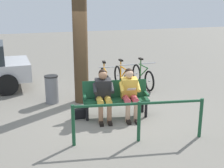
{
  "coord_description": "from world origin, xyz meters",
  "views": [
    {
      "loc": [
        2.08,
        6.61,
        2.79
      ],
      "look_at": [
        -0.19,
        -0.16,
        0.75
      ],
      "focal_mm": 47.51,
      "sensor_mm": 36.0,
      "label": 1
    }
  ],
  "objects_px": {
    "bench": "(115,96)",
    "bicycle_silver": "(143,76)",
    "tree_trunk": "(80,37)",
    "person_reading": "(130,91)",
    "litter_bin": "(52,89)",
    "bicycle_blue": "(122,78)",
    "person_companion": "(103,92)",
    "bicycle_orange": "(105,81)",
    "handbag": "(80,114)"
  },
  "relations": [
    {
      "from": "bench",
      "to": "bicycle_silver",
      "type": "bearing_deg",
      "value": -118.92
    },
    {
      "from": "tree_trunk",
      "to": "person_reading",
      "type": "bearing_deg",
      "value": 119.74
    },
    {
      "from": "litter_bin",
      "to": "bicycle_blue",
      "type": "distance_m",
      "value": 2.41
    },
    {
      "from": "person_companion",
      "to": "bicycle_orange",
      "type": "relative_size",
      "value": 0.72
    },
    {
      "from": "tree_trunk",
      "to": "bicycle_orange",
      "type": "bearing_deg",
      "value": -142.71
    },
    {
      "from": "bench",
      "to": "bicycle_blue",
      "type": "relative_size",
      "value": 0.99
    },
    {
      "from": "person_companion",
      "to": "bicycle_silver",
      "type": "height_order",
      "value": "person_companion"
    },
    {
      "from": "tree_trunk",
      "to": "bicycle_silver",
      "type": "distance_m",
      "value": 2.78
    },
    {
      "from": "litter_bin",
      "to": "tree_trunk",
      "type": "bearing_deg",
      "value": 168.47
    },
    {
      "from": "bench",
      "to": "handbag",
      "type": "distance_m",
      "value": 0.97
    },
    {
      "from": "litter_bin",
      "to": "bicycle_silver",
      "type": "distance_m",
      "value": 3.11
    },
    {
      "from": "tree_trunk",
      "to": "bicycle_orange",
      "type": "distance_m",
      "value": 1.84
    },
    {
      "from": "person_reading",
      "to": "person_companion",
      "type": "distance_m",
      "value": 0.64
    },
    {
      "from": "person_companion",
      "to": "bicycle_blue",
      "type": "bearing_deg",
      "value": -110.98
    },
    {
      "from": "handbag",
      "to": "bicycle_blue",
      "type": "height_order",
      "value": "bicycle_blue"
    },
    {
      "from": "handbag",
      "to": "bicycle_blue",
      "type": "bearing_deg",
      "value": -132.95
    },
    {
      "from": "tree_trunk",
      "to": "bicycle_silver",
      "type": "relative_size",
      "value": 2.16
    },
    {
      "from": "bicycle_blue",
      "to": "bicycle_orange",
      "type": "distance_m",
      "value": 0.63
    },
    {
      "from": "person_reading",
      "to": "handbag",
      "type": "height_order",
      "value": "person_reading"
    },
    {
      "from": "person_reading",
      "to": "bicycle_orange",
      "type": "relative_size",
      "value": 0.72
    },
    {
      "from": "person_companion",
      "to": "bicycle_orange",
      "type": "distance_m",
      "value": 2.19
    },
    {
      "from": "handbag",
      "to": "litter_bin",
      "type": "relative_size",
      "value": 0.38
    },
    {
      "from": "litter_bin",
      "to": "person_companion",
      "type": "bearing_deg",
      "value": 123.78
    },
    {
      "from": "bicycle_blue",
      "to": "handbag",
      "type": "bearing_deg",
      "value": -41.2
    },
    {
      "from": "tree_trunk",
      "to": "bicycle_silver",
      "type": "xyz_separation_m",
      "value": [
        -2.23,
        -0.8,
        -1.45
      ]
    },
    {
      "from": "person_companion",
      "to": "litter_bin",
      "type": "relative_size",
      "value": 1.54
    },
    {
      "from": "tree_trunk",
      "to": "bench",
      "type": "bearing_deg",
      "value": 113.79
    },
    {
      "from": "bicycle_silver",
      "to": "litter_bin",
      "type": "bearing_deg",
      "value": -78.21
    },
    {
      "from": "bicycle_silver",
      "to": "bicycle_blue",
      "type": "relative_size",
      "value": 1.0
    },
    {
      "from": "person_companion",
      "to": "bicycle_blue",
      "type": "height_order",
      "value": "person_companion"
    },
    {
      "from": "handbag",
      "to": "bicycle_orange",
      "type": "bearing_deg",
      "value": -123.1
    },
    {
      "from": "handbag",
      "to": "bicycle_silver",
      "type": "relative_size",
      "value": 0.18
    },
    {
      "from": "tree_trunk",
      "to": "litter_bin",
      "type": "height_order",
      "value": "tree_trunk"
    },
    {
      "from": "bench",
      "to": "handbag",
      "type": "height_order",
      "value": "bench"
    },
    {
      "from": "person_companion",
      "to": "litter_bin",
      "type": "height_order",
      "value": "person_companion"
    },
    {
      "from": "bicycle_silver",
      "to": "bicycle_orange",
      "type": "xyz_separation_m",
      "value": [
        1.33,
        0.12,
        0.0
      ]
    },
    {
      "from": "bicycle_silver",
      "to": "bicycle_orange",
      "type": "bearing_deg",
      "value": -84.95
    },
    {
      "from": "tree_trunk",
      "to": "bicycle_blue",
      "type": "height_order",
      "value": "tree_trunk"
    },
    {
      "from": "tree_trunk",
      "to": "bicycle_blue",
      "type": "distance_m",
      "value": 2.25
    },
    {
      "from": "person_companion",
      "to": "handbag",
      "type": "distance_m",
      "value": 0.8
    },
    {
      "from": "bicycle_silver",
      "to": "bicycle_orange",
      "type": "height_order",
      "value": "same"
    },
    {
      "from": "litter_bin",
      "to": "person_reading",
      "type": "bearing_deg",
      "value": 135.13
    },
    {
      "from": "bench",
      "to": "person_reading",
      "type": "bearing_deg",
      "value": 153.08
    },
    {
      "from": "person_reading",
      "to": "handbag",
      "type": "distance_m",
      "value": 1.33
    },
    {
      "from": "tree_trunk",
      "to": "bicycle_orange",
      "type": "height_order",
      "value": "tree_trunk"
    },
    {
      "from": "person_reading",
      "to": "handbag",
      "type": "bearing_deg",
      "value": -3.94
    },
    {
      "from": "person_companion",
      "to": "litter_bin",
      "type": "bearing_deg",
      "value": -46.27
    },
    {
      "from": "handbag",
      "to": "tree_trunk",
      "type": "relative_size",
      "value": 0.08
    },
    {
      "from": "person_companion",
      "to": "bicycle_silver",
      "type": "bearing_deg",
      "value": -122.76
    },
    {
      "from": "handbag",
      "to": "litter_bin",
      "type": "xyz_separation_m",
      "value": [
        0.48,
        -1.36,
        0.27
      ]
    }
  ]
}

